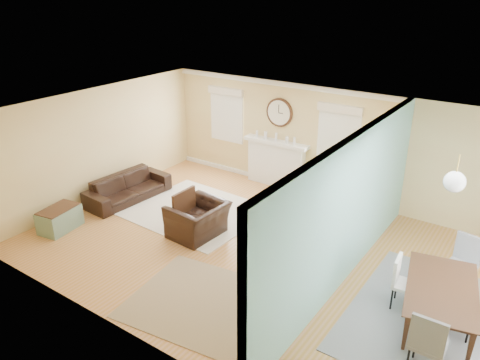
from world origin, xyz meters
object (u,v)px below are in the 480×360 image
object	(u,v)px
eames_chair	(198,220)
dining_table	(441,306)
sofa	(128,188)
credenza	(353,224)
green_chair	(325,199)

from	to	relation	value
eames_chair	dining_table	xyz separation A→B (m)	(4.64, 0.02, -0.04)
sofa	credenza	bearing A→B (deg)	-73.59
eames_chair	credenza	xyz separation A→B (m)	(2.63, 1.52, 0.05)
credenza	eames_chair	bearing A→B (deg)	-150.05
sofa	green_chair	world-z (taller)	green_chair
green_chair	dining_table	world-z (taller)	dining_table
sofa	eames_chair	bearing A→B (deg)	-95.23
credenza	dining_table	bearing A→B (deg)	-36.82
credenza	sofa	bearing A→B (deg)	-167.44
sofa	dining_table	size ratio (longest dim) A/B	1.16
eames_chair	sofa	bearing A→B (deg)	-95.58
sofa	green_chair	xyz separation A→B (m)	(4.07, 2.03, 0.01)
sofa	green_chair	size ratio (longest dim) A/B	3.02
sofa	eames_chair	size ratio (longest dim) A/B	1.90
eames_chair	green_chair	world-z (taller)	eames_chair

